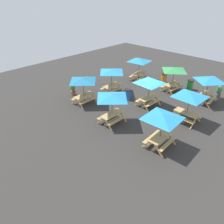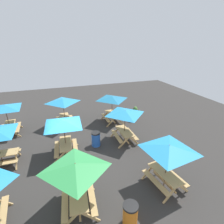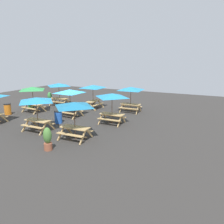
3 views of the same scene
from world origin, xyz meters
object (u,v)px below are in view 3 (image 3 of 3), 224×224
Objects in this scene: picnic_table_2 at (74,107)px; trash_bin_orange at (8,109)px; picnic_table_3 at (70,93)px; picnic_table_8 at (93,88)px; picnic_table_4 at (59,86)px; potted_plant_1 at (50,97)px; trash_bin_blue at (58,117)px; picnic_table_1 at (112,98)px; trash_bin_green at (31,103)px; picnic_table_0 at (36,102)px; picnic_table_7 at (32,90)px; potted_plant_0 at (48,139)px; picnic_table_6 at (131,90)px.

trash_bin_orange is at bearing -15.88° from picnic_table_2.
picnic_table_3 and picnic_table_8 have the same top height.
picnic_table_4 is 1.95× the size of potted_plant_1.
trash_bin_blue is at bearing 103.00° from picnic_table_3.
picnic_table_8 is at bearing -135.44° from trash_bin_orange.
picnic_table_3 is at bearing -4.58° from picnic_table_1.
trash_bin_green is at bearing -26.51° from trash_bin_blue.
potted_plant_1 is (5.79, -7.61, -1.37)m from picnic_table_0.
picnic_table_7 is at bearing -29.54° from picnic_table_2.
picnic_table_4 is 3.92m from picnic_table_8.
trash_bin_orange is at bearing -26.85° from potted_plant_0.
picnic_table_8 is at bearing -72.73° from potted_plant_0.
picnic_table_7 is 1.84× the size of potted_plant_0.
trash_bin_blue is at bearing 23.65° from picnic_table_1.
picnic_table_4 is 6.76m from trash_bin_blue.
picnic_table_1 is 1.00× the size of picnic_table_7.
potted_plant_1 reaches higher than trash_bin_blue.
picnic_table_2 is 8.45m from picnic_table_7.
picnic_table_4 is 2.38× the size of trash_bin_blue.
picnic_table_2 reaches higher than potted_plant_0.
picnic_table_6 is 6.88m from trash_bin_blue.
picnic_table_6 is at bearing -148.74° from picnic_table_7.
trash_bin_green is (5.83, -2.91, 0.00)m from trash_bin_blue.
picnic_table_8 is at bearing -155.71° from trash_bin_green.
picnic_table_4 is 0.83× the size of picnic_table_8.
picnic_table_6 is at bearing -148.88° from trash_bin_orange.
picnic_table_3 is 2.48m from trash_bin_blue.
picnic_table_2 is at bearing -99.35° from potted_plant_0.
trash_bin_orange is at bearing 22.95° from picnic_table_3.
picnic_table_7 is 9.40m from potted_plant_0.
potted_plant_1 is at bearing -88.11° from trash_bin_orange.
picnic_table_4 is (7.23, -7.34, 0.00)m from picnic_table_2.
picnic_table_1 is 1.95× the size of potted_plant_1.
picnic_table_0 reaches higher than trash_bin_blue.
potted_plant_0 is (-3.00, 9.63, -1.35)m from picnic_table_8.
picnic_table_8 is at bearing -133.28° from picnic_table_7.
picnic_table_3 is (3.43, -4.13, 0.00)m from picnic_table_2.
picnic_table_2 is 2.38× the size of trash_bin_green.
picnic_table_1 is 1.84× the size of potted_plant_0.
picnic_table_7 is 2.38× the size of trash_bin_blue.
picnic_table_1 and picnic_table_8 have the same top height.
picnic_table_6 is (-7.72, -0.52, 0.00)m from picnic_table_4.
trash_bin_orange is at bearing 67.52° from picnic_table_4.
picnic_table_6 is 10.92m from trash_bin_orange.
picnic_table_6 is 8.83m from picnic_table_7.
picnic_table_4 and picnic_table_8 have the same top height.
picnic_table_2 and picnic_table_3 have the same top height.
picnic_table_1 and picnic_table_4 have the same top height.
picnic_table_1 is 1.00× the size of picnic_table_2.
potted_plant_1 is (1.50, -3.79, -1.37)m from picnic_table_7.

